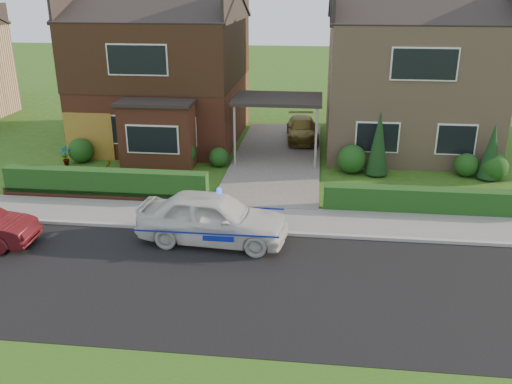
# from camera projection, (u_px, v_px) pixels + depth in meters

# --- Properties ---
(ground) EXTENTS (120.00, 120.00, 0.00)m
(ground) POSITION_uv_depth(u_px,v_px,m) (244.00, 284.00, 14.10)
(ground) COLOR #235316
(ground) RESTS_ON ground
(road) EXTENTS (60.00, 6.00, 0.02)m
(road) POSITION_uv_depth(u_px,v_px,m) (244.00, 284.00, 14.10)
(road) COLOR black
(road) RESTS_ON ground
(kerb) EXTENTS (60.00, 0.16, 0.12)m
(kerb) POSITION_uv_depth(u_px,v_px,m) (257.00, 232.00, 16.91)
(kerb) COLOR #9E9993
(kerb) RESTS_ON ground
(sidewalk) EXTENTS (60.00, 2.00, 0.10)m
(sidewalk) POSITION_uv_depth(u_px,v_px,m) (261.00, 219.00, 17.89)
(sidewalk) COLOR slate
(sidewalk) RESTS_ON ground
(driveway) EXTENTS (3.80, 12.00, 0.12)m
(driveway) POSITION_uv_depth(u_px,v_px,m) (277.00, 157.00, 24.29)
(driveway) COLOR #666059
(driveway) RESTS_ON ground
(house_left) EXTENTS (7.50, 9.53, 7.25)m
(house_left) POSITION_uv_depth(u_px,v_px,m) (164.00, 62.00, 26.27)
(house_left) COLOR brown
(house_left) RESTS_ON ground
(house_right) EXTENTS (7.50, 8.06, 7.25)m
(house_right) POSITION_uv_depth(u_px,v_px,m) (408.00, 69.00, 25.16)
(house_right) COLOR tan
(house_right) RESTS_ON ground
(carport_link) EXTENTS (3.80, 3.00, 2.77)m
(carport_link) POSITION_uv_depth(u_px,v_px,m) (278.00, 100.00, 23.32)
(carport_link) COLOR black
(carport_link) RESTS_ON ground
(garage_door) EXTENTS (2.20, 0.10, 2.10)m
(garage_door) POSITION_uv_depth(u_px,v_px,m) (89.00, 137.00, 23.86)
(garage_door) COLOR brown
(garage_door) RESTS_ON ground
(dwarf_wall) EXTENTS (7.70, 0.25, 0.36)m
(dwarf_wall) POSITION_uv_depth(u_px,v_px,m) (105.00, 195.00, 19.58)
(dwarf_wall) COLOR brown
(dwarf_wall) RESTS_ON ground
(hedge_left) EXTENTS (7.50, 0.55, 0.90)m
(hedge_left) POSITION_uv_depth(u_px,v_px,m) (107.00, 198.00, 19.79)
(hedge_left) COLOR #113713
(hedge_left) RESTS_ON ground
(hedge_right) EXTENTS (7.50, 0.55, 0.80)m
(hedge_right) POSITION_uv_depth(u_px,v_px,m) (434.00, 214.00, 18.44)
(hedge_right) COLOR #113713
(hedge_right) RESTS_ON ground
(shrub_left_far) EXTENTS (1.08, 1.08, 1.08)m
(shrub_left_far) POSITION_uv_depth(u_px,v_px,m) (81.00, 150.00, 23.64)
(shrub_left_far) COLOR #113713
(shrub_left_far) RESTS_ON ground
(shrub_left_mid) EXTENTS (1.32, 1.32, 1.32)m
(shrub_left_mid) POSITION_uv_depth(u_px,v_px,m) (180.00, 152.00, 22.93)
(shrub_left_mid) COLOR #113713
(shrub_left_mid) RESTS_ON ground
(shrub_left_near) EXTENTS (0.84, 0.84, 0.84)m
(shrub_left_near) POSITION_uv_depth(u_px,v_px,m) (219.00, 157.00, 23.12)
(shrub_left_near) COLOR #113713
(shrub_left_near) RESTS_ON ground
(shrub_right_near) EXTENTS (1.20, 1.20, 1.20)m
(shrub_right_near) POSITION_uv_depth(u_px,v_px,m) (352.00, 159.00, 22.27)
(shrub_right_near) COLOR #113713
(shrub_right_near) RESTS_ON ground
(shrub_right_mid) EXTENTS (0.96, 0.96, 0.96)m
(shrub_right_mid) POSITION_uv_depth(u_px,v_px,m) (466.00, 165.00, 21.91)
(shrub_right_mid) COLOR #113713
(shrub_right_mid) RESTS_ON ground
(shrub_right_far) EXTENTS (1.08, 1.08, 1.08)m
(shrub_right_far) POSITION_uv_depth(u_px,v_px,m) (494.00, 167.00, 21.50)
(shrub_right_far) COLOR #113713
(shrub_right_far) RESTS_ON ground
(conifer_a) EXTENTS (0.90, 0.90, 2.60)m
(conifer_a) POSITION_uv_depth(u_px,v_px,m) (378.00, 145.00, 21.72)
(conifer_a) COLOR black
(conifer_a) RESTS_ON ground
(conifer_b) EXTENTS (0.90, 0.90, 2.20)m
(conifer_b) POSITION_uv_depth(u_px,v_px,m) (491.00, 153.00, 21.32)
(conifer_b) COLOR black
(conifer_b) RESTS_ON ground
(police_car) EXTENTS (4.16, 4.65, 1.71)m
(police_car) POSITION_uv_depth(u_px,v_px,m) (213.00, 218.00, 16.19)
(police_car) COLOR silver
(police_car) RESTS_ON ground
(driveway_car) EXTENTS (1.80, 3.78, 1.06)m
(driveway_car) POSITION_uv_depth(u_px,v_px,m) (302.00, 129.00, 26.71)
(driveway_car) COLOR brown
(driveway_car) RESTS_ON driveway
(potted_plant_a) EXTENTS (0.50, 0.38, 0.86)m
(potted_plant_a) POSITION_uv_depth(u_px,v_px,m) (65.00, 156.00, 23.27)
(potted_plant_a) COLOR gray
(potted_plant_a) RESTS_ON ground
(potted_plant_b) EXTENTS (0.49, 0.48, 0.69)m
(potted_plant_b) POSITION_uv_depth(u_px,v_px,m) (108.00, 168.00, 21.98)
(potted_plant_b) COLOR gray
(potted_plant_b) RESTS_ON ground
(potted_plant_c) EXTENTS (0.49, 0.49, 0.72)m
(potted_plant_c) POSITION_uv_depth(u_px,v_px,m) (141.00, 185.00, 20.05)
(potted_plant_c) COLOR gray
(potted_plant_c) RESTS_ON ground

